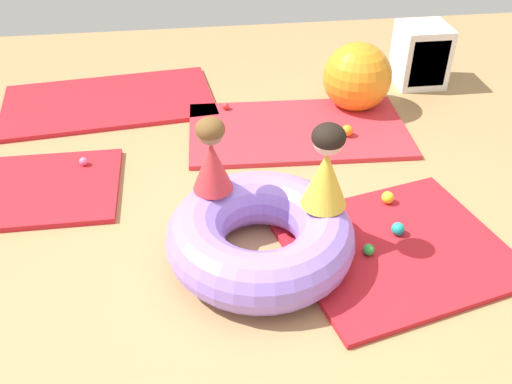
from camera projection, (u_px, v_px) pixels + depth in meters
ground_plane at (282, 254)px, 3.56m from camera, size 8.00×8.00×0.00m
gym_mat_near_left at (31, 190)px, 4.07m from camera, size 1.24×0.89×0.04m
gym_mat_far_right at (109, 102)px, 5.16m from camera, size 1.94×1.21×0.04m
gym_mat_center_rear at (397, 249)px, 3.57m from camera, size 1.53×1.40×0.04m
gym_mat_front at (298, 130)px, 4.75m from camera, size 1.84×1.09×0.04m
inflatable_cushion at (260, 236)px, 3.42m from camera, size 1.13×1.13×0.35m
child_in_yellow at (326, 167)px, 3.24m from camera, size 0.38×0.38×0.53m
child_in_red at (212, 156)px, 3.38m from camera, size 0.35×0.35×0.49m
play_ball_pink at (83, 161)px, 4.27m from camera, size 0.06×0.06×0.06m
play_ball_green at (369, 250)px, 3.48m from camera, size 0.07×0.07×0.07m
play_ball_yellow at (388, 197)px, 3.89m from camera, size 0.09×0.09×0.09m
play_ball_red at (226, 106)px, 4.98m from camera, size 0.06×0.06×0.06m
play_ball_orange at (347, 131)px, 4.61m from camera, size 0.09×0.09×0.09m
play_ball_teal at (398, 229)px, 3.63m from camera, size 0.08×0.08×0.08m
exercise_ball_large at (357, 77)px, 4.94m from camera, size 0.59×0.59×0.59m
storage_cube at (422, 56)px, 5.35m from camera, size 0.44×0.44×0.56m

